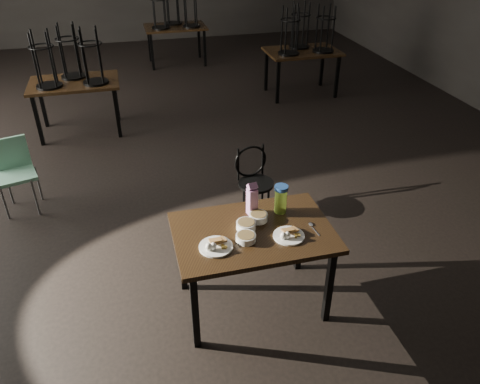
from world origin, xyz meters
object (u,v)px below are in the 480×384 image
object	(u,v)px
bentwood_chair	(254,177)
main_table	(253,239)
water_bottle	(281,199)
school_chair	(15,168)
juice_carton	(252,200)

from	to	relation	value
bentwood_chair	main_table	bearing A→B (deg)	-113.54
water_bottle	bentwood_chair	distance (m)	1.15
bentwood_chair	school_chair	bearing A→B (deg)	154.97
water_bottle	school_chair	distance (m)	2.97
juice_carton	water_bottle	distance (m)	0.23
juice_carton	water_bottle	size ratio (longest dim) A/B	1.20
bentwood_chair	school_chair	size ratio (longest dim) A/B	0.98
main_table	bentwood_chair	bearing A→B (deg)	73.67
main_table	water_bottle	size ratio (longest dim) A/B	5.06
main_table	school_chair	world-z (taller)	school_chair
juice_carton	school_chair	xyz separation A→B (m)	(-2.07, 1.81, -0.41)
juice_carton	school_chair	bearing A→B (deg)	138.92
main_table	juice_carton	bearing A→B (deg)	76.99
juice_carton	bentwood_chair	size ratio (longest dim) A/B	0.37
main_table	bentwood_chair	size ratio (longest dim) A/B	1.57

